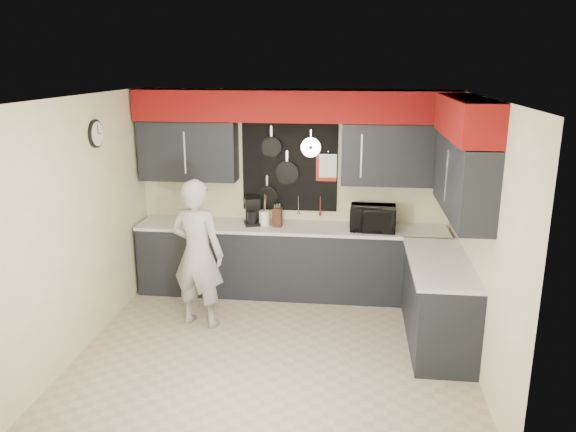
# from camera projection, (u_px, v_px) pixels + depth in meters

# --- Properties ---
(ground) EXTENTS (4.00, 4.00, 0.00)m
(ground) POSITION_uv_depth(u_px,v_px,m) (276.00, 347.00, 5.94)
(ground) COLOR tan
(ground) RESTS_ON ground
(back_wall_assembly) EXTENTS (4.00, 0.36, 2.60)m
(back_wall_assembly) POSITION_uv_depth(u_px,v_px,m) (293.00, 138.00, 6.94)
(back_wall_assembly) COLOR #F0E8B9
(back_wall_assembly) RESTS_ON ground
(right_wall_assembly) EXTENTS (0.36, 3.50, 2.60)m
(right_wall_assembly) POSITION_uv_depth(u_px,v_px,m) (466.00, 166.00, 5.47)
(right_wall_assembly) COLOR #F0E8B9
(right_wall_assembly) RESTS_ON ground
(left_wall_assembly) EXTENTS (0.05, 3.50, 2.60)m
(left_wall_assembly) POSITION_uv_depth(u_px,v_px,m) (85.00, 220.00, 5.83)
(left_wall_assembly) COLOR #F0E8B9
(left_wall_assembly) RESTS_ON ground
(base_cabinets) EXTENTS (3.95, 2.20, 0.92)m
(base_cabinets) POSITION_uv_depth(u_px,v_px,m) (328.00, 271.00, 6.85)
(base_cabinets) COLOR black
(base_cabinets) RESTS_ON ground
(microwave) EXTENTS (0.56, 0.39, 0.30)m
(microwave) POSITION_uv_depth(u_px,v_px,m) (373.00, 218.00, 6.86)
(microwave) COLOR black
(microwave) RESTS_ON base_cabinets
(knife_block) EXTENTS (0.12, 0.12, 0.24)m
(knife_block) POSITION_uv_depth(u_px,v_px,m) (277.00, 217.00, 7.02)
(knife_block) COLOR #331910
(knife_block) RESTS_ON base_cabinets
(utensil_crock) EXTENTS (0.14, 0.14, 0.18)m
(utensil_crock) POSITION_uv_depth(u_px,v_px,m) (265.00, 218.00, 7.10)
(utensil_crock) COLOR white
(utensil_crock) RESTS_ON base_cabinets
(coffee_maker) EXTENTS (0.25, 0.28, 0.35)m
(coffee_maker) POSITION_uv_depth(u_px,v_px,m) (252.00, 210.00, 7.11)
(coffee_maker) COLOR black
(coffee_maker) RESTS_ON base_cabinets
(person) EXTENTS (0.70, 0.54, 1.71)m
(person) POSITION_uv_depth(u_px,v_px,m) (198.00, 254.00, 6.26)
(person) COLOR #9A9A98
(person) RESTS_ON ground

